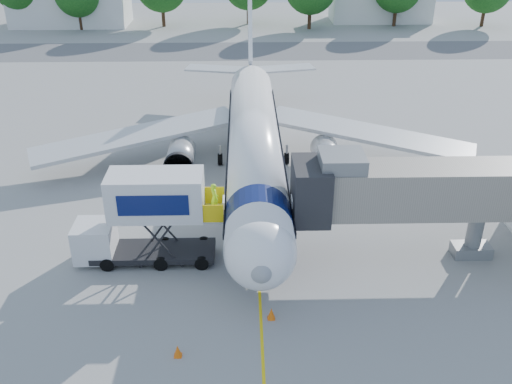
{
  "coord_description": "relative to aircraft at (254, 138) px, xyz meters",
  "views": [
    {
      "loc": [
        -0.79,
        -34.62,
        18.92
      ],
      "look_at": [
        -0.06,
        -4.8,
        3.2
      ],
      "focal_mm": 40.0,
      "sensor_mm": 36.0,
      "label": 1
    }
  ],
  "objects": [
    {
      "name": "outbuilding_left",
      "position": [
        -28.0,
        55.88,
        -0.29
      ],
      "size": [
        18.4,
        8.4,
        5.3
      ],
      "color": "silver",
      "rests_on": "ground"
    },
    {
      "name": "safety_cone_a",
      "position": [
        0.52,
        -16.48,
        -2.64
      ],
      "size": [
        0.4,
        0.4,
        0.64
      ],
      "color": "orange",
      "rests_on": "ground"
    },
    {
      "name": "ground",
      "position": [
        0.0,
        -4.12,
        -2.95
      ],
      "size": [
        160.0,
        160.0,
        0.0
      ],
      "primitive_type": "plane",
      "color": "gray",
      "rests_on": "ground"
    },
    {
      "name": "guidance_line",
      "position": [
        0.0,
        -4.12,
        -2.94
      ],
      "size": [
        0.15,
        70.0,
        0.01
      ],
      "primitive_type": "cube",
      "color": "yellow",
      "rests_on": "ground"
    },
    {
      "name": "outbuilding_right",
      "position": [
        22.0,
        57.88,
        -0.29
      ],
      "size": [
        16.4,
        7.4,
        5.3
      ],
      "color": "silver",
      "rests_on": "ground"
    },
    {
      "name": "catering_hiloader",
      "position": [
        -6.27,
        -11.12,
        -0.19
      ],
      "size": [
        8.5,
        2.44,
        5.5
      ],
      "color": "black",
      "rests_on": "ground"
    },
    {
      "name": "safety_cone_b",
      "position": [
        -3.9,
        -18.98,
        -2.65
      ],
      "size": [
        0.39,
        0.39,
        0.62
      ],
      "color": "orange",
      "rests_on": "ground"
    },
    {
      "name": "taxiway_strip",
      "position": [
        0.0,
        37.88,
        -2.94
      ],
      "size": [
        120.0,
        10.0,
        0.01
      ],
      "primitive_type": "cube",
      "color": "#59595B",
      "rests_on": "ground"
    },
    {
      "name": "jet_bridge",
      "position": [
        7.99,
        -11.12,
        1.39
      ],
      "size": [
        13.9,
        3.2,
        6.6
      ],
      "color": "gray",
      "rests_on": "ground"
    },
    {
      "name": "aircraft",
      "position": [
        0.0,
        0.0,
        0.0
      ],
      "size": [
        34.17,
        37.73,
        11.35
      ],
      "color": "white",
      "rests_on": "ground"
    }
  ]
}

